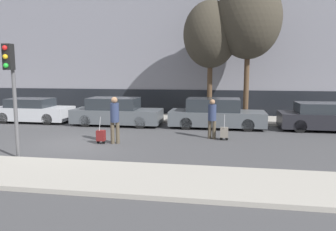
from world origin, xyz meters
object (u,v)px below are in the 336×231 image
at_px(parked_car_2, 216,114).
at_px(parked_car_3, 324,117).
at_px(trolley_right, 224,132).
at_px(bare_tree_near_crossing, 248,19).
at_px(trolley_left, 101,136).
at_px(bare_tree_down_street, 211,35).
at_px(parked_car_1, 116,112).
at_px(pedestrian_left, 115,117).
at_px(parked_car_0, 33,111).
at_px(traffic_light, 11,78).
at_px(pedestrian_right, 212,117).

distance_m(parked_car_2, parked_car_3, 5.10).
relative_size(trolley_right, bare_tree_near_crossing, 0.14).
distance_m(trolley_left, bare_tree_down_street, 8.79).
bearing_deg(parked_car_1, pedestrian_left, -72.10).
distance_m(parked_car_0, bare_tree_near_crossing, 12.70).
bearing_deg(traffic_light, bare_tree_near_crossing, 48.57).
bearing_deg(trolley_left, parked_car_2, 45.32).
relative_size(parked_car_0, parked_car_2, 0.88).
bearing_deg(bare_tree_near_crossing, pedestrian_right, -109.74).
bearing_deg(parked_car_3, parked_car_2, -178.84).
bearing_deg(parked_car_2, pedestrian_right, -92.01).
bearing_deg(pedestrian_left, parked_car_2, 33.64).
xyz_separation_m(pedestrian_left, bare_tree_near_crossing, (5.36, 6.14, 4.46)).
bearing_deg(pedestrian_left, bare_tree_down_street, 47.53).
bearing_deg(bare_tree_near_crossing, trolley_left, -133.15).
bearing_deg(trolley_right, parked_car_1, 153.07).
height_order(parked_car_0, parked_car_1, parked_car_1).
bearing_deg(traffic_light, pedestrian_left, 47.78).
height_order(parked_car_3, trolley_left, parked_car_3).
bearing_deg(pedestrian_right, parked_car_3, -129.52).
xyz_separation_m(parked_car_2, bare_tree_down_street, (-0.42, 2.12, 4.08)).
xyz_separation_m(parked_car_0, parked_car_3, (15.13, -0.06, 0.00)).
bearing_deg(bare_tree_down_street, trolley_left, -121.02).
bearing_deg(pedestrian_right, parked_car_2, -69.87).
xyz_separation_m(pedestrian_right, bare_tree_down_street, (-0.33, 4.82, 3.82)).
height_order(pedestrian_right, bare_tree_down_street, bare_tree_down_street).
bearing_deg(trolley_right, parked_car_0, 163.63).
bearing_deg(trolley_right, trolley_left, -162.76).
distance_m(parked_car_0, traffic_light, 8.28).
bearing_deg(bare_tree_near_crossing, parked_car_0, -171.46).
relative_size(parked_car_0, trolley_left, 3.85).
bearing_deg(parked_car_2, trolley_left, -134.68).
distance_m(pedestrian_left, trolley_left, 0.91).
bearing_deg(parked_car_1, parked_car_3, 1.06).
height_order(traffic_light, bare_tree_near_crossing, bare_tree_near_crossing).
relative_size(pedestrian_right, trolley_right, 1.55).
height_order(bare_tree_near_crossing, bare_tree_down_street, bare_tree_near_crossing).
distance_m(pedestrian_left, traffic_light, 3.95).
height_order(parked_car_1, bare_tree_near_crossing, bare_tree_near_crossing).
relative_size(parked_car_1, trolley_left, 4.30).
height_order(trolley_right, traffic_light, traffic_light).
height_order(trolley_left, trolley_right, trolley_right).
bearing_deg(pedestrian_right, trolley_left, 43.77).
xyz_separation_m(parked_car_0, trolley_left, (5.70, -4.54, -0.30)).
xyz_separation_m(parked_car_3, trolley_right, (-4.69, -3.01, -0.30)).
distance_m(trolley_left, bare_tree_near_crossing, 10.05).
relative_size(traffic_light, bare_tree_down_street, 0.57).
height_order(parked_car_1, traffic_light, traffic_light).
bearing_deg(trolley_left, pedestrian_right, 21.64).
height_order(pedestrian_right, trolley_right, pedestrian_right).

